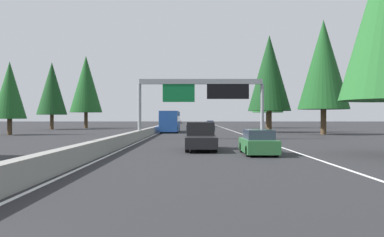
# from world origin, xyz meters

# --- Properties ---
(ground_plane) EXTENTS (320.00, 320.00, 0.00)m
(ground_plane) POSITION_xyz_m (60.00, 0.00, 0.00)
(ground_plane) COLOR #262628
(median_barrier) EXTENTS (180.00, 0.56, 0.90)m
(median_barrier) POSITION_xyz_m (80.00, 0.30, 0.45)
(median_barrier) COLOR gray
(median_barrier) RESTS_ON ground
(shoulder_stripe_right) EXTENTS (160.00, 0.16, 0.01)m
(shoulder_stripe_right) POSITION_xyz_m (70.00, -11.52, 0.01)
(shoulder_stripe_right) COLOR silver
(shoulder_stripe_right) RESTS_ON ground
(shoulder_stripe_median) EXTENTS (160.00, 0.16, 0.01)m
(shoulder_stripe_median) POSITION_xyz_m (70.00, -0.25, 0.01)
(shoulder_stripe_median) COLOR silver
(shoulder_stripe_median) RESTS_ON ground
(sign_gantry_overhead) EXTENTS (0.50, 12.68, 6.04)m
(sign_gantry_overhead) POSITION_xyz_m (35.58, -6.04, 4.80)
(sign_gantry_overhead) COLOR gray
(sign_gantry_overhead) RESTS_ON ground
(sedan_near_center) EXTENTS (4.40, 1.80, 1.47)m
(sedan_near_center) POSITION_xyz_m (18.87, -8.92, 0.68)
(sedan_near_center) COLOR #2D6B38
(sedan_near_center) RESTS_ON ground
(pickup_far_center) EXTENTS (5.60, 2.00, 1.86)m
(pickup_far_center) POSITION_xyz_m (22.39, -5.59, 0.91)
(pickup_far_center) COLOR black
(pickup_far_center) RESTS_ON ground
(bus_distant_b) EXTENTS (11.50, 2.55, 3.10)m
(bus_distant_b) POSITION_xyz_m (55.48, -1.69, 1.72)
(bus_distant_b) COLOR #1E4793
(bus_distant_b) RESTS_ON ground
(sedan_mid_left) EXTENTS (4.40, 1.80, 1.47)m
(sedan_mid_left) POSITION_xyz_m (90.87, -9.12, 0.68)
(sedan_mid_left) COLOR #1E4793
(sedan_mid_left) RESTS_ON ground
(conifer_right_near) EXTENTS (6.49, 6.49, 14.74)m
(conifer_right_near) POSITION_xyz_m (46.89, -21.81, 8.97)
(conifer_right_near) COLOR #4C3823
(conifer_right_near) RESTS_ON ground
(conifer_right_mid) EXTENTS (6.32, 6.32, 14.36)m
(conifer_right_mid) POSITION_xyz_m (54.67, -16.34, 8.73)
(conifer_right_mid) COLOR #4C3823
(conifer_right_mid) RESTS_ON ground
(conifer_right_far) EXTENTS (6.48, 6.48, 14.73)m
(conifer_right_far) POSITION_xyz_m (79.71, -20.71, 8.96)
(conifer_right_far) COLOR #4C3823
(conifer_right_far) RESTS_ON ground
(conifer_left_near) EXTENTS (4.05, 4.05, 9.22)m
(conifer_left_near) POSITION_xyz_m (45.46, 17.83, 5.59)
(conifer_left_near) COLOR #4C3823
(conifer_left_near) RESTS_ON ground
(conifer_left_mid) EXTENTS (5.41, 5.41, 12.30)m
(conifer_left_mid) POSITION_xyz_m (68.60, 20.63, 7.47)
(conifer_left_mid) COLOR #4C3823
(conifer_left_mid) RESTS_ON ground
(conifer_left_far) EXTENTS (6.47, 6.47, 14.71)m
(conifer_left_far) POSITION_xyz_m (76.74, 16.57, 8.95)
(conifer_left_far) COLOR #4C3823
(conifer_left_far) RESTS_ON ground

